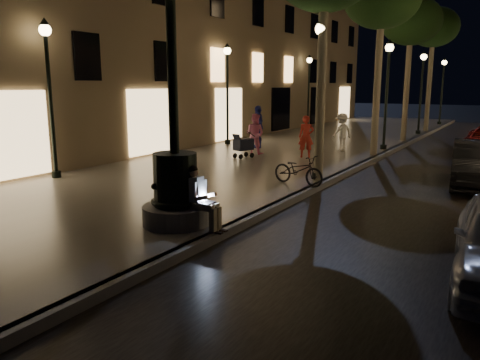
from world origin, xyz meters
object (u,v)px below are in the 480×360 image
Objects in this scene: tree_far at (434,28)px; lamp_left_a at (49,79)px; lamp_left_c at (309,82)px; seated_man_laptop at (200,195)px; pedestrian_white at (342,132)px; car_second at (479,165)px; bicycle at (298,170)px; stroller at (243,145)px; lamp_curb_d at (443,82)px; tree_third at (411,22)px; lamp_left_b at (227,81)px; pedestrian_pink at (255,134)px; lamp_curb_b at (387,81)px; pedestrian_blue at (258,127)px; pedestrian_red at (306,137)px; lamp_curb_a at (320,79)px; fountain_lamppost at (175,177)px; lamp_curb_c at (422,82)px.

lamp_left_a is (-7.18, -22.00, -3.20)m from tree_far.
lamp_left_a is 20.00m from lamp_left_c.
seated_man_laptop is 12.72m from pedestrian_white.
bicycle is at bearing -148.92° from car_second.
lamp_curb_d is at bearing 97.46° from stroller.
tree_third is 1.50× the size of lamp_left_b.
tree_third reaches higher than car_second.
lamp_curb_d is 2.84× the size of pedestrian_pink.
lamp_left_c is at bearing -164.43° from tree_far.
lamp_curb_b is at bearing -90.00° from tree_third.
lamp_left_a reaches higher than pedestrian_blue.
seated_man_laptop is 10.12m from pedestrian_red.
lamp_curb_a is 6.03m from pedestrian_pink.
lamp_left_c is at bearing 90.00° from lamp_left_a.
pedestrian_red is 5.36m from bicycle.
lamp_left_c is at bearing 150.60° from tree_third.
stroller is at bearing -100.82° from lamp_curb_d.
fountain_lamppost is 9.68m from car_second.
pedestrian_white is at bearing 137.24° from car_second.
lamp_curb_a reaches higher than car_second.
lamp_curb_c is 1.00× the size of lamp_left_a.
pedestrian_blue is at bearing 126.84° from stroller.
pedestrian_white is at bearing 20.18° from bicycle.
lamp_curb_b is at bearing 89.64° from seated_man_laptop.
lamp_curb_b is 2.49× the size of pedestrian_blue.
lamp_left_b is at bearing -164.27° from lamp_curb_b.
lamp_left_a is at bearing -157.02° from car_second.
tree_far reaches higher than pedestrian_pink.
lamp_left_c reaches higher than bicycle.
lamp_curb_a is at bearing -89.30° from pedestrian_red.
pedestrian_pink is (-0.14, 1.19, 0.31)m from stroller.
bicycle is at bearing 22.87° from lamp_left_a.
pedestrian_blue is at bearing 111.04° from fountain_lamppost.
lamp_left_a and lamp_left_b have the same top height.
lamp_left_b is (-6.40, 12.00, 2.02)m from fountain_lamppost.
lamp_curb_c is at bearing 90.00° from lamp_curb_b.
lamp_left_c is at bearing 85.86° from pedestrian_red.
tree_third is at bearing 89.72° from seated_man_laptop.
fountain_lamppost is 18.68m from tree_third.
lamp_left_c is (-7.10, 4.00, -2.90)m from tree_third.
lamp_curb_b is 10.70m from lamp_left_c.
pedestrian_red is at bearing -116.72° from lamp_curb_b.
lamp_curb_d is 20.30m from pedestrian_red.
tree_third is 7.57m from pedestrian_white.
car_second is (5.00, 8.27, -0.51)m from fountain_lamppost.
tree_third reaches higher than lamp_curb_a.
seated_man_laptop is 0.76× the size of pedestrian_pink.
seated_man_laptop is at bearing -0.00° from fountain_lamppost.
fountain_lamppost is 6.37m from lamp_curb_a.
tree_third is 9.77m from pedestrian_red.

